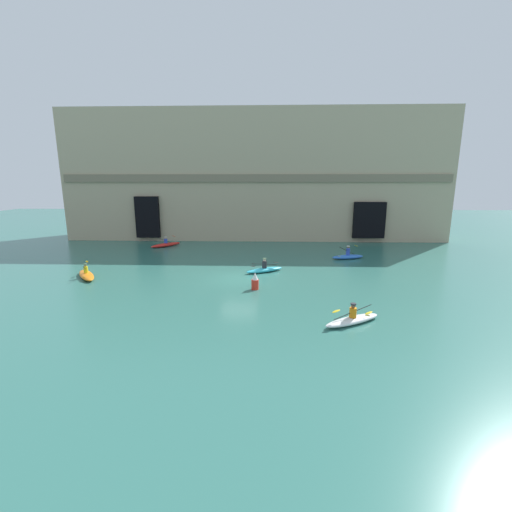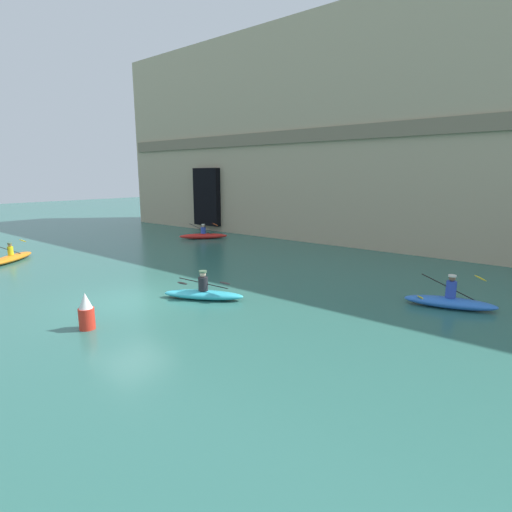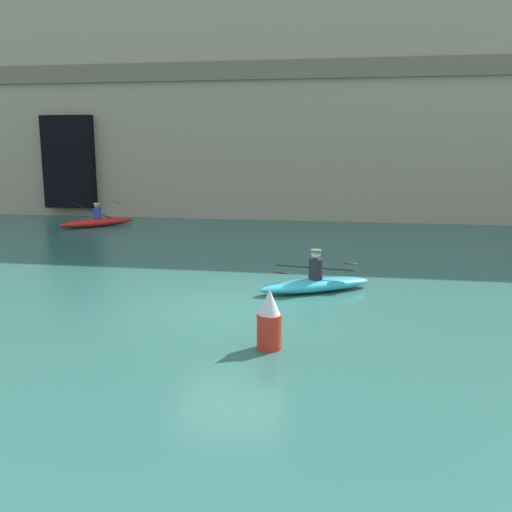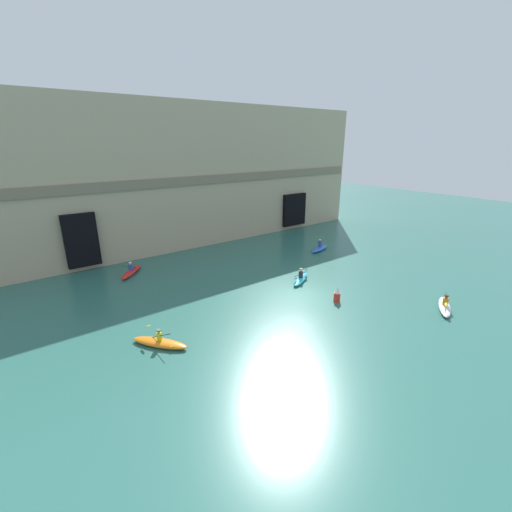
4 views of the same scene
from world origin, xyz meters
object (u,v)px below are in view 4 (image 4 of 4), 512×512
object	(u,v)px
kayak_blue	(320,248)
kayak_white	(445,306)
marker_buoy	(337,295)
kayak_orange	(160,342)
kayak_cyan	(301,279)
kayak_red	(131,271)

from	to	relation	value
kayak_blue	kayak_white	bearing A→B (deg)	-117.69
kayak_white	marker_buoy	size ratio (longest dim) A/B	2.82
kayak_orange	kayak_cyan	world-z (taller)	kayak_orange
kayak_red	marker_buoy	size ratio (longest dim) A/B	2.68
kayak_blue	kayak_orange	bearing A→B (deg)	-177.47
marker_buoy	kayak_orange	bearing A→B (deg)	169.39
kayak_orange	kayak_red	bearing A→B (deg)	132.47
kayak_orange	kayak_cyan	distance (m)	13.01
kayak_orange	marker_buoy	size ratio (longest dim) A/B	2.80
kayak_orange	marker_buoy	xyz separation A→B (m)	(12.31, -2.31, 0.32)
kayak_red	marker_buoy	distance (m)	17.42
kayak_blue	kayak_cyan	size ratio (longest dim) A/B	1.03
kayak_blue	kayak_white	world-z (taller)	kayak_blue
kayak_cyan	marker_buoy	size ratio (longest dim) A/B	2.65
kayak_blue	kayak_cyan	world-z (taller)	kayak_blue
kayak_blue	kayak_white	xyz separation A→B (m)	(-2.98, -14.28, -0.03)
kayak_cyan	marker_buoy	world-z (taller)	marker_buoy
kayak_blue	kayak_red	xyz separation A→B (m)	(-17.99, 5.19, -0.01)
kayak_cyan	marker_buoy	distance (m)	4.32
kayak_red	kayak_white	xyz separation A→B (m)	(15.01, -19.47, -0.02)
kayak_orange	marker_buoy	distance (m)	12.52
kayak_orange	kayak_red	size ratio (longest dim) A/B	1.04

